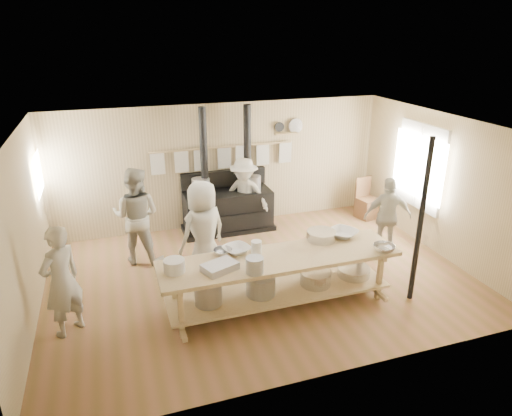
% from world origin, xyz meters
% --- Properties ---
extents(ground, '(7.00, 7.00, 0.00)m').
position_xyz_m(ground, '(0.00, 0.00, 0.00)').
color(ground, brown).
rests_on(ground, ground).
extents(room_shell, '(7.00, 7.00, 7.00)m').
position_xyz_m(room_shell, '(0.00, 0.00, 1.62)').
color(room_shell, tan).
rests_on(room_shell, ground).
extents(window_right, '(0.09, 1.50, 1.65)m').
position_xyz_m(window_right, '(3.47, 0.60, 1.50)').
color(window_right, beige).
rests_on(window_right, ground).
extents(left_opening, '(0.00, 0.90, 0.90)m').
position_xyz_m(left_opening, '(-3.45, 2.00, 1.60)').
color(left_opening, white).
rests_on(left_opening, ground).
extents(stove, '(1.90, 0.75, 2.60)m').
position_xyz_m(stove, '(-0.01, 2.12, 0.52)').
color(stove, black).
rests_on(stove, ground).
extents(towel_rail, '(3.00, 0.04, 0.47)m').
position_xyz_m(towel_rail, '(0.00, 2.40, 1.56)').
color(towel_rail, tan).
rests_on(towel_rail, ground).
extents(back_wall_shelf, '(0.63, 0.14, 0.32)m').
position_xyz_m(back_wall_shelf, '(1.46, 2.43, 2.00)').
color(back_wall_shelf, tan).
rests_on(back_wall_shelf, ground).
extents(prep_table, '(3.60, 0.90, 0.85)m').
position_xyz_m(prep_table, '(-0.01, -0.90, 0.52)').
color(prep_table, tan).
rests_on(prep_table, ground).
extents(support_post, '(0.08, 0.08, 2.60)m').
position_xyz_m(support_post, '(2.05, -1.35, 1.30)').
color(support_post, black).
rests_on(support_post, ground).
extents(cook_far_left, '(0.70, 0.68, 1.62)m').
position_xyz_m(cook_far_left, '(-3.03, -0.57, 0.81)').
color(cook_far_left, '#B8B6A3').
rests_on(cook_far_left, ground).
extents(cook_left, '(1.06, 0.96, 1.78)m').
position_xyz_m(cook_left, '(-1.89, 1.27, 0.89)').
color(cook_left, '#B8B6A3').
rests_on(cook_left, ground).
extents(cook_center, '(1.00, 0.85, 1.74)m').
position_xyz_m(cook_center, '(-0.90, 0.27, 0.87)').
color(cook_center, '#B8B6A3').
rests_on(cook_center, ground).
extents(cook_right, '(0.94, 0.61, 1.49)m').
position_xyz_m(cook_right, '(2.54, 0.14, 0.75)').
color(cook_right, '#B8B6A3').
rests_on(cook_right, ground).
extents(cook_by_window, '(1.17, 1.03, 1.57)m').
position_xyz_m(cook_by_window, '(0.31, 1.95, 0.79)').
color(cook_by_window, '#B8B6A3').
rests_on(cook_by_window, ground).
extents(chair, '(0.50, 0.50, 0.91)m').
position_xyz_m(chair, '(3.14, 1.78, 0.27)').
color(chair, brown).
rests_on(chair, ground).
extents(bowl_white_a, '(0.50, 0.50, 0.10)m').
position_xyz_m(bowl_white_a, '(-0.57, -0.57, 0.90)').
color(bowl_white_a, silver).
rests_on(bowl_white_a, prep_table).
extents(bowl_steel_a, '(0.37, 0.37, 0.09)m').
position_xyz_m(bowl_steel_a, '(-0.79, -0.57, 0.89)').
color(bowl_steel_a, silver).
rests_on(bowl_steel_a, prep_table).
extents(bowl_white_b, '(0.62, 0.62, 0.11)m').
position_xyz_m(bowl_white_b, '(1.22, -0.57, 0.91)').
color(bowl_white_b, silver).
rests_on(bowl_white_b, prep_table).
extents(bowl_steel_b, '(0.41, 0.41, 0.10)m').
position_xyz_m(bowl_steel_b, '(1.55, -1.23, 0.90)').
color(bowl_steel_b, silver).
rests_on(bowl_steel_b, prep_table).
extents(roasting_pan, '(0.55, 0.47, 0.10)m').
position_xyz_m(roasting_pan, '(-0.94, -1.01, 0.90)').
color(roasting_pan, '#B2B2B7').
rests_on(roasting_pan, prep_table).
extents(mixing_bowl_large, '(0.57, 0.57, 0.15)m').
position_xyz_m(mixing_bowl_large, '(0.83, -0.57, 0.92)').
color(mixing_bowl_large, silver).
rests_on(mixing_bowl_large, prep_table).
extents(bucket_galv, '(0.25, 0.25, 0.23)m').
position_xyz_m(bucket_galv, '(-0.50, -1.23, 0.97)').
color(bucket_galv, gray).
rests_on(bucket_galv, prep_table).
extents(deep_bowl_enamel, '(0.35, 0.35, 0.19)m').
position_xyz_m(deep_bowl_enamel, '(-1.55, -0.86, 0.94)').
color(deep_bowl_enamel, silver).
rests_on(deep_bowl_enamel, prep_table).
extents(pitcher, '(0.17, 0.17, 0.25)m').
position_xyz_m(pitcher, '(-0.33, -0.78, 0.97)').
color(pitcher, silver).
rests_on(pitcher, prep_table).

